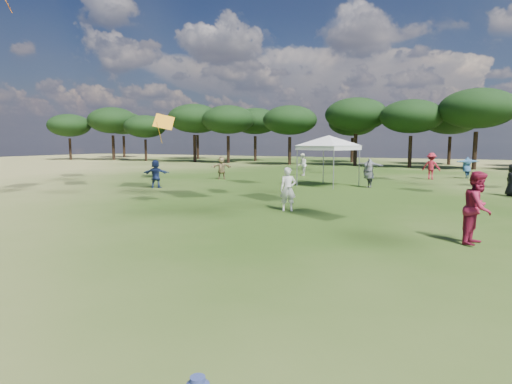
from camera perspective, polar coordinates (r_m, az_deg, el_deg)
tree_line at (r=48.71m, az=26.28°, el=9.34°), size 108.78×17.63×7.77m
tent_left at (r=25.60m, az=9.66°, el=7.18°), size 5.30×5.30×3.29m
festival_crowd at (r=24.52m, az=18.20°, el=2.22°), size 27.91×23.28×1.88m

